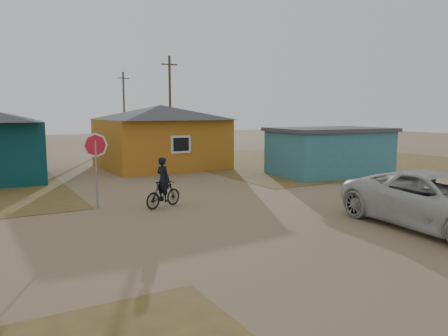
% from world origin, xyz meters
% --- Properties ---
extents(ground, '(120.00, 120.00, 0.00)m').
position_xyz_m(ground, '(0.00, 0.00, 0.00)').
color(ground, '#886F4E').
extents(grass_ne, '(20.00, 18.00, 0.00)m').
position_xyz_m(grass_ne, '(14.00, 13.00, 0.01)').
color(grass_ne, brown).
rests_on(grass_ne, ground).
extents(house_yellow, '(7.72, 6.76, 3.90)m').
position_xyz_m(house_yellow, '(2.50, 14.00, 2.00)').
color(house_yellow, '#B76F1C').
rests_on(house_yellow, ground).
extents(shed_turquoise, '(6.71, 4.93, 2.60)m').
position_xyz_m(shed_turquoise, '(9.50, 6.50, 1.31)').
color(shed_turquoise, teal).
rests_on(shed_turquoise, ground).
extents(house_beige_east, '(6.95, 6.05, 3.60)m').
position_xyz_m(house_beige_east, '(10.00, 40.00, 1.86)').
color(house_beige_east, tan).
rests_on(house_beige_east, ground).
extents(utility_pole_near, '(1.40, 0.20, 8.00)m').
position_xyz_m(utility_pole_near, '(6.50, 22.00, 4.14)').
color(utility_pole_near, '#4A3C2C').
rests_on(utility_pole_near, ground).
extents(utility_pole_far, '(1.40, 0.20, 8.00)m').
position_xyz_m(utility_pole_far, '(7.50, 38.00, 4.14)').
color(utility_pole_far, '#4A3C2C').
rests_on(utility_pole_far, ground).
extents(stop_sign, '(0.84, 0.37, 2.73)m').
position_xyz_m(stop_sign, '(-3.87, 4.16, 1.99)').
color(stop_sign, gray).
rests_on(stop_sign, ground).
extents(cyclist, '(1.70, 1.03, 1.86)m').
position_xyz_m(cyclist, '(-1.75, 3.05, 0.68)').
color(cyclist, black).
rests_on(cyclist, ground).
extents(vehicle, '(3.30, 6.28, 1.69)m').
position_xyz_m(vehicle, '(4.20, -3.82, 0.84)').
color(vehicle, beige).
rests_on(vehicle, ground).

